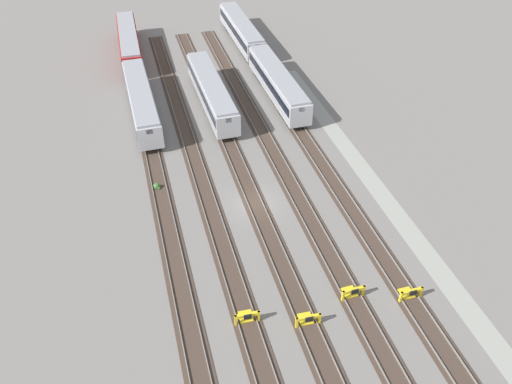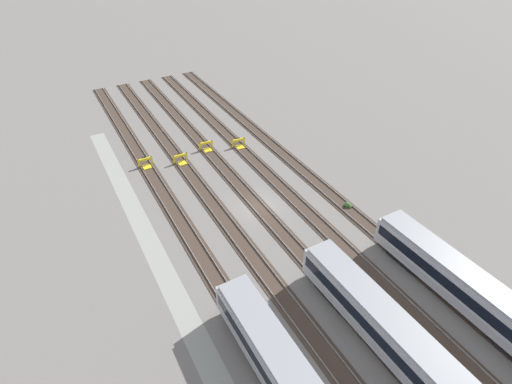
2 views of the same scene
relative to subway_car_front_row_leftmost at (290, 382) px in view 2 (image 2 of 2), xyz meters
The scene contains 15 objects.
ground_plane 22.02m from the subway_car_front_row_leftmost, 156.48° to the left, with size 400.00×400.00×0.00m, color gray.
service_walkway 20.59m from the subway_car_front_row_leftmost, 168.85° to the right, with size 54.00×2.00×0.01m, color #9E9E93.
rail_track_nearest 20.20m from the subway_car_front_row_leftmost, behind, with size 90.00×2.23×0.21m.
rail_track_near_inner 20.67m from the subway_car_front_row_leftmost, 167.75° to the left, with size 90.00×2.23×0.21m.
rail_track_middle 22.02m from the subway_car_front_row_leftmost, 156.48° to the left, with size 90.00×2.24×0.21m.
rail_track_far_inner 24.10m from the subway_car_front_row_leftmost, 146.85° to the left, with size 90.00×2.23×0.21m.
rail_track_farthest 26.74m from the subway_car_front_row_leftmost, 138.94° to the left, with size 90.00×2.23×0.21m.
subway_car_front_row_leftmost is the anchor object (origin of this frame).
subway_car_front_row_left_inner 8.78m from the subway_car_front_row_leftmost, 90.00° to the left, with size 18.04×3.09×3.70m.
subway_car_front_row_right_inner 17.57m from the subway_car_front_row_leftmost, 90.00° to the left, with size 18.04×3.10×3.70m.
bumper_stop_nearest_track 34.75m from the subway_car_front_row_leftmost, behind, with size 1.35×2.00×1.22m.
bumper_stop_near_inner_track 33.67m from the subway_car_front_row_leftmost, behind, with size 1.37×2.01×1.22m.
bumper_stop_middle_track 35.95m from the subway_car_front_row_leftmost, 165.92° to the left, with size 1.38×2.01×1.22m.
bumper_stop_far_inner_track 35.88m from the subway_car_front_row_leftmost, 158.53° to the left, with size 1.38×2.01×1.22m.
weed_clump 23.34m from the subway_car_front_row_leftmost, 130.28° to the left, with size 0.92×0.70×0.64m.
Camera 2 is at (31.35, -17.68, 28.75)m, focal length 28.00 mm.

